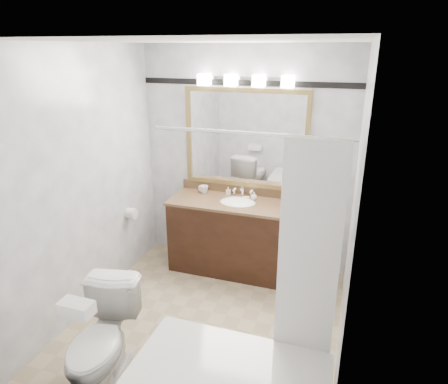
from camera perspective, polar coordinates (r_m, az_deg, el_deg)
The scene contains 14 objects.
room at distance 3.36m, azimuth -2.92°, elevation -1.07°, with size 2.42×2.62×2.52m.
vanity at distance 4.57m, azimuth 1.92°, elevation -6.20°, with size 1.53×0.58×0.97m.
mirror at distance 4.46m, azimuth 3.06°, elevation 7.58°, with size 1.40×0.04×1.10m.
vanity_light_bar at distance 4.31m, azimuth 3.02°, elevation 15.67°, with size 1.02×0.14×0.12m.
accent_stripe at distance 4.38m, azimuth 3.25°, elevation 15.30°, with size 2.40×0.01×0.06m, color black.
tp_roll at distance 4.60m, azimuth -13.10°, elevation -3.00°, with size 0.12×0.12×0.11m, color white.
toilet at distance 3.30m, azimuth -17.12°, elevation -19.75°, with size 0.44×0.76×0.78m, color white.
tissue_box at distance 2.92m, azimuth -20.34°, elevation -15.31°, with size 0.23×0.12×0.09m, color white.
coffee_maker at distance 4.28m, azimuth 10.12°, elevation 0.21°, with size 0.18×0.23×0.35m.
cup_left at distance 4.70m, azimuth -3.12°, elevation 0.43°, with size 0.09×0.09×0.07m, color white.
cup_right at distance 4.66m, azimuth -2.84°, elevation 0.39°, with size 0.09×0.09×0.09m, color white.
soap_bottle_a at distance 4.58m, azimuth 0.60°, elevation 0.12°, with size 0.04×0.04×0.10m, color white.
soap_bottle_b at distance 4.46m, azimuth 4.29°, elevation -0.54°, with size 0.07×0.07×0.09m, color white.
soap_bar at distance 4.49m, azimuth 3.13°, elevation -0.85°, with size 0.08×0.05×0.02m, color beige.
Camera 1 is at (1.15, -2.92, 2.45)m, focal length 32.00 mm.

